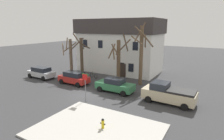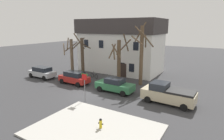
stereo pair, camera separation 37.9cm
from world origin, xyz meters
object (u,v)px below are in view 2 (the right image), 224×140
object	(u,v)px
car_red_wagon	(74,77)
bicycle_leaning	(94,76)
tree_bare_near	(71,56)
car_green_sedan	(115,85)
fire_hydrant	(101,123)
building_main	(120,45)
car_silver_wagon	(42,72)
street_sign_pole	(85,82)
tree_bare_end	(141,53)
tree_bare_far	(119,59)
pickup_truck_beige	(168,94)
tree_bare_mid	(82,55)

from	to	relation	value
car_red_wagon	bicycle_leaning	world-z (taller)	car_red_wagon
tree_bare_near	car_green_sedan	xyz separation A→B (m)	(10.08, -3.61, -2.19)
tree_bare_near	fire_hydrant	world-z (taller)	tree_bare_near
building_main	car_silver_wagon	xyz separation A→B (m)	(-7.84, -10.01, -3.58)
street_sign_pole	car_silver_wagon	bearing A→B (deg)	161.33
car_red_wagon	bicycle_leaning	xyz separation A→B (m)	(0.54, 3.71, -0.51)
fire_hydrant	car_green_sedan	bearing A→B (deg)	113.16
tree_bare_end	car_silver_wagon	xyz separation A→B (m)	(-14.04, -4.34, -3.35)
fire_hydrant	street_sign_pole	bearing A→B (deg)	140.72
car_silver_wagon	car_green_sedan	size ratio (longest dim) A/B	0.97
tree_bare_end	bicycle_leaning	size ratio (longest dim) A/B	4.84
tree_bare_far	fire_hydrant	world-z (taller)	tree_bare_far
car_green_sedan	fire_hydrant	xyz separation A→B (m)	(3.29, -7.70, -0.32)
car_silver_wagon	bicycle_leaning	world-z (taller)	car_silver_wagon
car_silver_wagon	pickup_truck_beige	distance (m)	18.72
car_red_wagon	car_green_sedan	distance (m)	6.24
building_main	bicycle_leaning	distance (m)	7.44
car_silver_wagon	tree_bare_far	bearing A→B (deg)	20.52
building_main	tree_bare_end	size ratio (longest dim) A/B	1.70
tree_bare_far	fire_hydrant	distance (m)	12.85
tree_bare_mid	tree_bare_end	size ratio (longest dim) A/B	0.81
tree_bare_far	bicycle_leaning	xyz separation A→B (m)	(-4.09, -0.20, -2.90)
tree_bare_mid	car_green_sedan	world-z (taller)	tree_bare_mid
tree_bare_near	pickup_truck_beige	bearing A→B (deg)	-12.82
car_green_sedan	fire_hydrant	world-z (taller)	car_green_sedan
car_green_sedan	street_sign_pole	size ratio (longest dim) A/B	1.55
building_main	tree_bare_near	world-z (taller)	building_main
tree_bare_near	car_silver_wagon	bearing A→B (deg)	-122.43
building_main	tree_bare_near	bearing A→B (deg)	-131.18
car_green_sedan	pickup_truck_beige	xyz separation A→B (m)	(6.22, -0.10, 0.14)
tree_bare_mid	building_main	bearing A→B (deg)	59.22
tree_bare_near	tree_bare_end	distance (m)	11.68
tree_bare_mid	pickup_truck_beige	bearing A→B (deg)	-15.79
tree_bare_end	street_sign_pole	size ratio (longest dim) A/B	2.75
bicycle_leaning	tree_bare_end	bearing A→B (deg)	3.68
tree_bare_near	car_green_sedan	bearing A→B (deg)	-19.70
tree_bare_near	tree_bare_end	xyz separation A→B (m)	(11.60, 0.51, 1.18)
car_red_wagon	fire_hydrant	size ratio (longest dim) A/B	5.60
tree_bare_mid	fire_hydrant	xyz separation A→B (m)	(11.43, -11.66, -2.69)
car_silver_wagon	pickup_truck_beige	size ratio (longest dim) A/B	0.85
tree_bare_far	car_red_wagon	size ratio (longest dim) A/B	1.55
car_silver_wagon	pickup_truck_beige	world-z (taller)	pickup_truck_beige
tree_bare_far	bicycle_leaning	bearing A→B (deg)	-177.18
car_silver_wagon	fire_hydrant	bearing A→B (deg)	-25.33
tree_bare_near	tree_bare_mid	distance (m)	1.98
street_sign_pole	car_red_wagon	bearing A→B (deg)	141.76
tree_bare_mid	tree_bare_end	distance (m)	9.72
pickup_truck_beige	fire_hydrant	xyz separation A→B (m)	(-2.92, -7.60, -0.46)
tree_bare_far	bicycle_leaning	world-z (taller)	tree_bare_far
tree_bare_mid	bicycle_leaning	distance (m)	3.76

